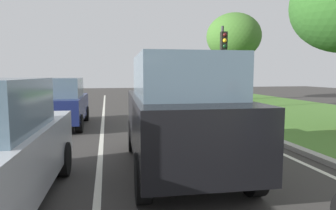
{
  "coord_description": "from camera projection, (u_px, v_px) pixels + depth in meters",
  "views": [
    {
      "loc": [
        -0.52,
        2.74,
        1.92
      ],
      "look_at": [
        0.87,
        9.51,
        1.2
      ],
      "focal_mm": 31.87,
      "sensor_mm": 36.0,
      "label": 1
    }
  ],
  "objects": [
    {
      "name": "grass_verge_right",
      "position": [
        319.0,
        117.0,
        12.97
      ],
      "size": [
        9.0,
        48.0,
        0.06
      ],
      "primitive_type": "cube",
      "color": "#47752D",
      "rests_on": "ground"
    },
    {
      "name": "car_suv_ahead",
      "position": [
        180.0,
        112.0,
        5.95
      ],
      "size": [
        2.11,
        4.57,
        2.28
      ],
      "rotation": [
        0.0,
        0.0,
        -0.04
      ],
      "color": "black",
      "rests_on": "ground"
    },
    {
      "name": "lane_line_center",
      "position": [
        103.0,
        125.0,
        11.13
      ],
      "size": [
        0.12,
        32.0,
        0.01
      ],
      "primitive_type": "cube",
      "color": "silver",
      "rests_on": "ground"
    },
    {
      "name": "traffic_light_near_right",
      "position": [
        223.0,
        54.0,
        15.26
      ],
      "size": [
        0.32,
        0.5,
        4.36
      ],
      "color": "#2D2D2D",
      "rests_on": "ground"
    },
    {
      "name": "car_hatchback_far",
      "position": [
        61.0,
        103.0,
        10.75
      ],
      "size": [
        1.78,
        3.73,
        1.78
      ],
      "rotation": [
        0.0,
        0.0,
        -0.02
      ],
      "color": "navy",
      "rests_on": "ground"
    },
    {
      "name": "tree_roadside_far",
      "position": [
        234.0,
        37.0,
        21.11
      ],
      "size": [
        3.84,
        3.84,
        6.2
      ],
      "color": "#4C331E",
      "rests_on": "ground"
    },
    {
      "name": "lane_line_right_edge",
      "position": [
        212.0,
        122.0,
        11.99
      ],
      "size": [
        0.12,
        32.0,
        0.01
      ],
      "primitive_type": "cube",
      "color": "silver",
      "rests_on": "ground"
    },
    {
      "name": "curb_right",
      "position": [
        223.0,
        120.0,
        12.09
      ],
      "size": [
        0.24,
        48.0,
        0.12
      ],
      "primitive_type": "cube",
      "color": "#9E9B93",
      "rests_on": "ground"
    },
    {
      "name": "ground_plane",
      "position": [
        122.0,
        125.0,
        11.27
      ],
      "size": [
        60.0,
        60.0,
        0.0
      ],
      "primitive_type": "plane",
      "color": "#383533"
    }
  ]
}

